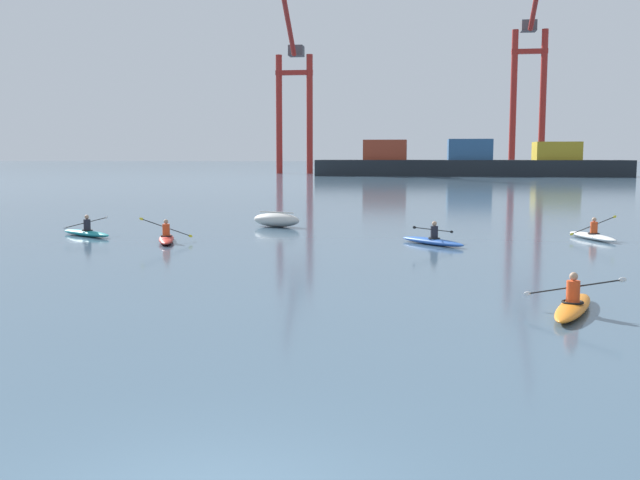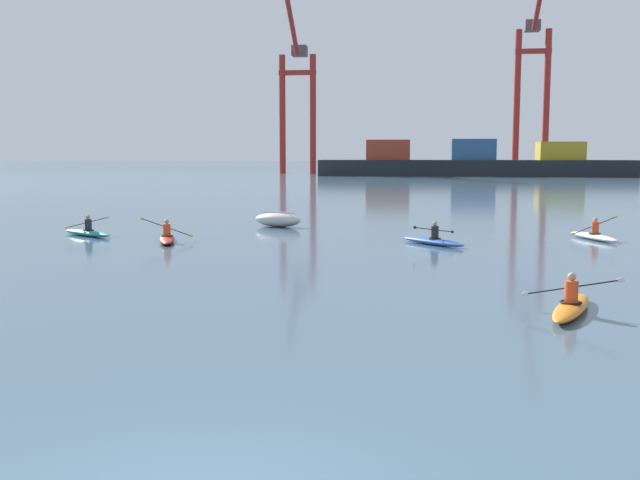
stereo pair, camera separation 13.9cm
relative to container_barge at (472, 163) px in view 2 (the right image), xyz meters
name	(u,v)px [view 2 (the right image)]	position (x,y,z in m)	size (l,w,h in m)	color
container_barge	(472,163)	(0.00, 0.00, 0.00)	(52.17, 8.77, 6.24)	#1E2328
gantry_crane_west	(297,92)	(-32.21, 11.93, 13.40)	(7.14, 15.59, 31.80)	maroon
gantry_crane_west_mid	(533,75)	(11.67, 14.35, 16.16)	(6.58, 19.28, 38.22)	maroon
capsized_dinghy	(278,220)	(-15.42, -91.75, -1.81)	(2.82, 1.97, 0.76)	beige
kayak_white	(594,236)	(-0.99, -95.39, -1.99)	(2.07, 3.40, 1.04)	silver
kayak_teal	(87,232)	(-22.98, -97.06, -1.99)	(3.19, 2.32, 0.95)	teal
kayak_orange	(571,306)	(-4.83, -110.62, -1.99)	(2.12, 3.40, 0.95)	orange
kayak_red	(167,238)	(-18.69, -98.72, -1.99)	(2.07, 3.42, 1.07)	red
kayak_blue	(433,240)	(-7.78, -98.13, -1.99)	(2.78, 2.88, 0.95)	#2856B2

